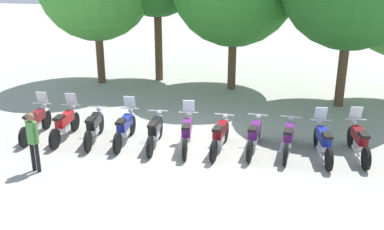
% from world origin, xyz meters
% --- Properties ---
extents(ground_plane, '(80.00, 80.00, 0.00)m').
position_xyz_m(ground_plane, '(0.00, 0.00, 0.00)').
color(ground_plane, '#9E9B93').
extents(motorcycle_0, '(0.62, 2.18, 1.37)m').
position_xyz_m(motorcycle_0, '(-5.00, -0.45, 0.52)').
color(motorcycle_0, black).
rests_on(motorcycle_0, ground_plane).
extents(motorcycle_1, '(0.62, 2.19, 1.37)m').
position_xyz_m(motorcycle_1, '(-4.00, -0.34, 0.52)').
color(motorcycle_1, black).
rests_on(motorcycle_1, ground_plane).
extents(motorcycle_2, '(0.74, 2.16, 0.99)m').
position_xyz_m(motorcycle_2, '(-3.01, -0.28, 0.50)').
color(motorcycle_2, black).
rests_on(motorcycle_2, ground_plane).
extents(motorcycle_3, '(0.62, 2.19, 1.37)m').
position_xyz_m(motorcycle_3, '(-2.01, -0.15, 0.52)').
color(motorcycle_3, black).
rests_on(motorcycle_3, ground_plane).
extents(motorcycle_4, '(0.62, 2.18, 0.99)m').
position_xyz_m(motorcycle_4, '(-1.01, -0.14, 0.50)').
color(motorcycle_4, black).
rests_on(motorcycle_4, ground_plane).
extents(motorcycle_5, '(0.68, 2.17, 1.37)m').
position_xyz_m(motorcycle_5, '(-0.01, -0.03, 0.52)').
color(motorcycle_5, black).
rests_on(motorcycle_5, ground_plane).
extents(motorcycle_6, '(0.62, 2.19, 0.99)m').
position_xyz_m(motorcycle_6, '(1.00, 0.05, 0.50)').
color(motorcycle_6, black).
rests_on(motorcycle_6, ground_plane).
extents(motorcycle_7, '(0.62, 2.19, 0.99)m').
position_xyz_m(motorcycle_7, '(2.00, 0.31, 0.50)').
color(motorcycle_7, black).
rests_on(motorcycle_7, ground_plane).
extents(motorcycle_8, '(0.62, 2.19, 0.99)m').
position_xyz_m(motorcycle_8, '(2.99, 0.39, 0.50)').
color(motorcycle_8, black).
rests_on(motorcycle_8, ground_plane).
extents(motorcycle_9, '(0.70, 2.16, 1.37)m').
position_xyz_m(motorcycle_9, '(3.98, 0.36, 0.52)').
color(motorcycle_9, black).
rests_on(motorcycle_9, ground_plane).
extents(motorcycle_10, '(0.67, 2.17, 1.37)m').
position_xyz_m(motorcycle_10, '(4.98, 0.69, 0.52)').
color(motorcycle_10, black).
rests_on(motorcycle_10, ground_plane).
extents(person_0, '(0.41, 0.26, 1.70)m').
position_xyz_m(person_0, '(-3.56, -2.63, 0.99)').
color(person_0, black).
rests_on(person_0, ground_plane).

